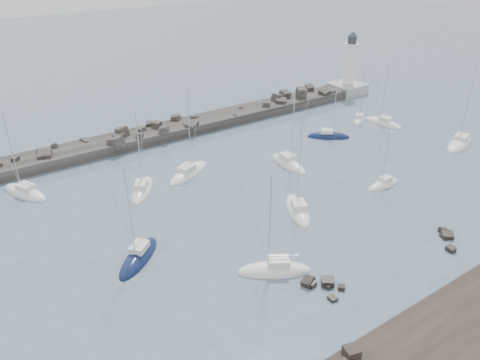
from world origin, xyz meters
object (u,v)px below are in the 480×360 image
sailboat_1 (25,193)px  sailboat_10 (383,123)px  sailboat_2 (139,258)px  sailboat_7 (298,211)px  sailboat_5 (274,271)px  sailboat_3 (142,190)px  sailboat_8 (328,137)px  lighthouse (348,80)px  sailboat_12 (359,120)px  sailboat_4 (189,173)px  sailboat_11 (459,144)px  sailboat_9 (383,185)px  sailboat_6 (288,164)px

sailboat_1 → sailboat_10: 64.83m
sailboat_2 → sailboat_7: bearing=-6.2°
sailboat_5 → sailboat_1: bearing=119.0°
sailboat_3 → sailboat_8: bearing=-0.6°
sailboat_5 → sailboat_8: size_ratio=1.09×
sailboat_5 → lighthouse: bearing=37.8°
sailboat_2 → sailboat_12: size_ratio=1.29×
lighthouse → sailboat_4: bearing=-162.6°
lighthouse → sailboat_11: sailboat_11 is taller
sailboat_1 → sailboat_8: bearing=-10.1°
sailboat_8 → sailboat_9: 19.15m
lighthouse → sailboat_9: (-28.40, -35.25, -2.96)m
sailboat_5 → sailboat_8: bearing=37.9°
lighthouse → sailboat_2: (-65.30, -31.32, -2.94)m
sailboat_1 → sailboat_8: 51.27m
sailboat_5 → sailboat_9: 26.37m
sailboat_6 → sailboat_10: (27.03, 3.77, -0.02)m
sailboat_12 → sailboat_5: bearing=-147.1°
sailboat_2 → sailboat_10: size_ratio=1.02×
sailboat_3 → sailboat_10: (49.89, -1.42, -0.01)m
sailboat_1 → lighthouse: bearing=6.4°
sailboat_4 → sailboat_8: sailboat_4 is taller
sailboat_4 → sailboat_5: size_ratio=1.11×
lighthouse → sailboat_1: 73.12m
sailboat_4 → sailboat_6: size_ratio=1.08×
sailboat_6 → sailboat_8: sailboat_6 is taller
sailboat_7 → sailboat_11: (38.20, 1.13, -0.01)m
sailboat_9 → sailboat_10: (19.83, 17.03, 0.01)m
sailboat_12 → sailboat_7: bearing=-149.1°
sailboat_1 → sailboat_11: size_ratio=0.89×
sailboat_6 → sailboat_12: sailboat_6 is taller
sailboat_2 → sailboat_12: 56.92m
sailboat_1 → sailboat_9: sailboat_1 is taller
sailboat_9 → sailboat_12: 27.31m
sailboat_1 → sailboat_9: bearing=-31.5°
sailboat_4 → sailboat_9: (21.93, -19.47, -0.00)m
sailboat_4 → sailboat_2: bearing=-133.9°
lighthouse → sailboat_3: size_ratio=1.12×
lighthouse → sailboat_4: 52.83m
sailboat_9 → sailboat_11: 23.20m
sailboat_3 → sailboat_5: size_ratio=0.99×
lighthouse → sailboat_10: (-8.57, -18.22, -2.96)m
lighthouse → sailboat_7: bearing=-142.3°
sailboat_4 → sailboat_9: bearing=-41.6°
lighthouse → sailboat_12: size_ratio=1.43×
sailboat_3 → sailboat_6: (22.86, -5.19, 0.01)m
lighthouse → sailboat_3: (-58.46, -16.80, -2.95)m
sailboat_4 → sailboat_8: size_ratio=1.21×
sailboat_2 → sailboat_11: bearing=-1.2°
sailboat_10 → sailboat_12: 4.73m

